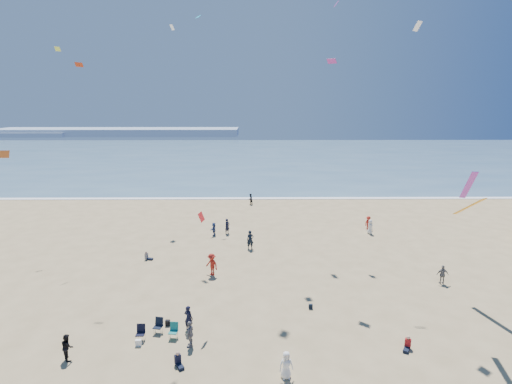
{
  "coord_description": "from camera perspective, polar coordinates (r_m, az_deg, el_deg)",
  "views": [
    {
      "loc": [
        1.8,
        -15.14,
        14.46
      ],
      "look_at": [
        2.0,
        8.0,
        9.3
      ],
      "focal_mm": 28.0,
      "sensor_mm": 36.0,
      "label": 1
    }
  ],
  "objects": [
    {
      "name": "seated_group",
      "position": [
        25.55,
        -0.99,
        -20.78
      ],
      "size": [
        20.32,
        21.99,
        0.84
      ],
      "color": "silver",
      "rests_on": "ground"
    },
    {
      "name": "headland_far",
      "position": [
        195.61,
        -19.1,
        8.11
      ],
      "size": [
        110.0,
        20.0,
        3.2
      ],
      "primitive_type": "cube",
      "color": "#7A8EA8",
      "rests_on": "ground"
    },
    {
      "name": "white_tote",
      "position": [
        26.95,
        -16.45,
        -19.95
      ],
      "size": [
        0.35,
        0.2,
        0.4
      ],
      "primitive_type": "cube",
      "color": "white",
      "rests_on": "ground"
    },
    {
      "name": "headland_near",
      "position": [
        207.35,
        -30.15,
        7.16
      ],
      "size": [
        40.0,
        14.0,
        2.0
      ],
      "primitive_type": "cube",
      "color": "#7A8EA8",
      "rests_on": "ground"
    },
    {
      "name": "black_backpack",
      "position": [
        28.52,
        -12.51,
        -17.79
      ],
      "size": [
        0.3,
        0.22,
        0.38
      ],
      "primitive_type": "cube",
      "color": "black",
      "rests_on": "ground"
    },
    {
      "name": "kites_aloft",
      "position": [
        29.92,
        13.63,
        13.53
      ],
      "size": [
        40.16,
        43.03,
        28.56
      ],
      "color": "white",
      "rests_on": "ground"
    },
    {
      "name": "surf_line",
      "position": [
        61.87,
        -2.14,
        -0.92
      ],
      "size": [
        220.0,
        1.2,
        0.08
      ],
      "primitive_type": "cube",
      "color": "white",
      "rests_on": "ground"
    },
    {
      "name": "standing_flyers",
      "position": [
        33.39,
        2.93,
        -11.53
      ],
      "size": [
        33.46,
        43.96,
        1.93
      ],
      "color": "slate",
      "rests_on": "ground"
    },
    {
      "name": "chair_cluster",
      "position": [
        27.28,
        -13.94,
        -18.62
      ],
      "size": [
        2.64,
        1.46,
        1.0
      ],
      "color": "black",
      "rests_on": "ground"
    },
    {
      "name": "ocean",
      "position": [
        111.1,
        -1.42,
        5.1
      ],
      "size": [
        220.0,
        100.0,
        0.06
      ],
      "primitive_type": "cube",
      "color": "#476B84",
      "rests_on": "ground"
    },
    {
      "name": "navy_bag",
      "position": [
        30.11,
        7.81,
        -15.9
      ],
      "size": [
        0.28,
        0.18,
        0.34
      ],
      "primitive_type": "cube",
      "color": "black",
      "rests_on": "ground"
    }
  ]
}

